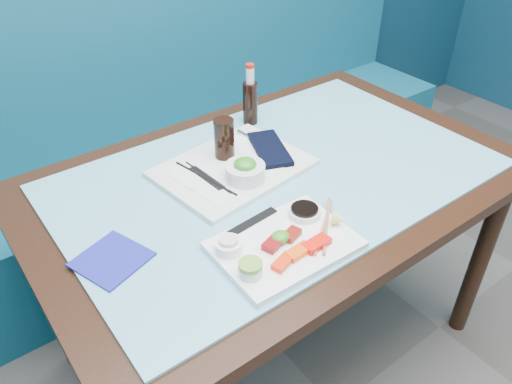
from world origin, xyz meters
TOP-DOWN VIEW (x-y plane):
  - booth_bench at (0.00, 2.29)m, footprint 3.00×0.56m
  - dining_table at (0.00, 1.45)m, footprint 1.40×0.90m
  - glass_top at (0.00, 1.45)m, footprint 1.22×0.76m
  - sashimi_plate at (-0.18, 1.20)m, footprint 0.33×0.24m
  - salmon_left at (-0.23, 1.14)m, footprint 0.06×0.04m
  - salmon_mid at (-0.18, 1.15)m, footprint 0.07×0.04m
  - salmon_right at (-0.13, 1.14)m, footprint 0.07×0.04m
  - tuna_left at (-0.21, 1.20)m, footprint 0.06×0.05m
  - tuna_right at (-0.16, 1.20)m, footprint 0.06×0.04m
  - seaweed_garnish at (-0.19, 1.21)m, footprint 0.05×0.05m
  - ramekin_wasabi at (-0.31, 1.16)m, footprint 0.07×0.07m
  - wasabi_fill at (-0.31, 1.16)m, footprint 0.05×0.05m
  - ramekin_ginger at (-0.30, 1.25)m, footprint 0.07×0.07m
  - ginger_fill at (-0.30, 1.25)m, footprint 0.05×0.05m
  - soy_dish at (-0.08, 1.25)m, footprint 0.10×0.10m
  - soy_fill at (-0.08, 1.25)m, footprint 0.08×0.08m
  - lemon_wedge at (-0.04, 1.17)m, footprint 0.05×0.05m
  - chopstick_sleeve at (-0.20, 1.30)m, footprint 0.15×0.04m
  - wooden_chopstick_a at (-0.07, 1.18)m, footprint 0.18×0.13m
  - wooden_chopstick_b at (-0.06, 1.18)m, footprint 0.16×0.15m
  - serving_tray at (-0.09, 1.54)m, footprint 0.45×0.36m
  - paper_placemat at (-0.09, 1.54)m, footprint 0.35×0.27m
  - seaweed_bowl at (-0.10, 1.47)m, footprint 0.11×0.11m
  - seaweed_salad at (-0.10, 1.47)m, footprint 0.08×0.08m
  - cola_glass at (-0.08, 1.60)m, footprint 0.07×0.07m
  - navy_pouch at (0.04, 1.54)m, footprint 0.15×0.22m
  - fork at (0.04, 1.65)m, footprint 0.02×0.09m
  - black_chopstick_a at (-0.19, 1.53)m, footprint 0.05×0.24m
  - black_chopstick_b at (-0.18, 1.53)m, footprint 0.02×0.21m
  - tray_sleeve at (-0.19, 1.53)m, footprint 0.03×0.14m
  - cola_bottle_body at (0.12, 1.75)m, footprint 0.06×0.06m
  - cola_bottle_neck at (0.12, 1.75)m, footprint 0.03×0.03m
  - cola_bottle_cap at (0.12, 1.75)m, footprint 0.04×0.04m
  - blue_napkin at (-0.53, 1.40)m, footprint 0.18×0.18m

SIDE VIEW (x-z plane):
  - booth_bench at x=0.00m, z-range -0.21..0.96m
  - dining_table at x=0.00m, z-range 0.29..1.04m
  - glass_top at x=0.00m, z-range 0.75..0.76m
  - blue_napkin at x=-0.53m, z-range 0.76..0.76m
  - serving_tray at x=-0.09m, z-range 0.76..0.77m
  - sashimi_plate at x=-0.18m, z-range 0.76..0.77m
  - paper_placemat at x=-0.09m, z-range 0.77..0.78m
  - tray_sleeve at x=-0.19m, z-range 0.77..0.78m
  - black_chopstick_b at x=-0.18m, z-range 0.77..0.78m
  - black_chopstick_a at x=-0.19m, z-range 0.77..0.78m
  - chopstick_sleeve at x=-0.20m, z-range 0.77..0.78m
  - wooden_chopstick_a at x=-0.07m, z-range 0.77..0.78m
  - wooden_chopstick_b at x=-0.06m, z-range 0.77..0.78m
  - fork at x=0.04m, z-range 0.77..0.78m
  - navy_pouch at x=0.04m, z-range 0.77..0.79m
  - salmon_left at x=-0.23m, z-range 0.77..0.79m
  - salmon_mid at x=-0.18m, z-range 0.77..0.79m
  - tuna_right at x=-0.16m, z-range 0.77..0.79m
  - soy_dish at x=-0.08m, z-range 0.77..0.79m
  - salmon_right at x=-0.13m, z-range 0.77..0.79m
  - tuna_left at x=-0.21m, z-range 0.77..0.79m
  - ramekin_wasabi at x=-0.31m, z-range 0.77..0.80m
  - seaweed_garnish at x=-0.19m, z-range 0.77..0.80m
  - ramekin_ginger at x=-0.30m, z-range 0.77..0.80m
  - soy_fill at x=-0.08m, z-range 0.79..0.80m
  - lemon_wedge at x=-0.04m, z-range 0.77..0.81m
  - seaweed_bowl at x=-0.10m, z-range 0.77..0.82m
  - wasabi_fill at x=-0.31m, z-range 0.80..0.81m
  - ginger_fill at x=-0.30m, z-range 0.80..0.81m
  - seaweed_salad at x=-0.10m, z-range 0.81..0.84m
  - cola_bottle_body at x=0.12m, z-range 0.76..0.90m
  - cola_glass at x=-0.08m, z-range 0.77..0.89m
  - cola_bottle_neck at x=0.12m, z-range 0.90..0.95m
  - cola_bottle_cap at x=0.12m, z-range 0.95..0.96m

